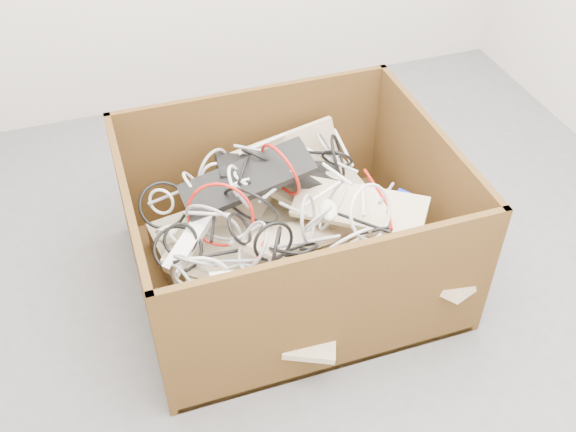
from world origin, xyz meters
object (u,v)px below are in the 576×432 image
object	(u,v)px
cardboard_box	(286,249)
power_strip_right	(256,279)
vga_plug	(402,195)
power_strip_left	(193,235)

from	to	relation	value
cardboard_box	power_strip_right	distance (m)	0.37
power_strip_right	vga_plug	bearing A→B (deg)	20.15
power_strip_right	cardboard_box	bearing A→B (deg)	56.86
power_strip_left	vga_plug	xyz separation A→B (m)	(0.77, -0.05, 0.02)
cardboard_box	vga_plug	distance (m)	0.48
cardboard_box	power_strip_left	xyz separation A→B (m)	(-0.34, -0.02, 0.19)
cardboard_box	power_strip_left	size ratio (longest dim) A/B	3.57
power_strip_left	power_strip_right	world-z (taller)	power_strip_left
cardboard_box	power_strip_right	world-z (taller)	cardboard_box
power_strip_right	power_strip_left	bearing A→B (deg)	124.39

